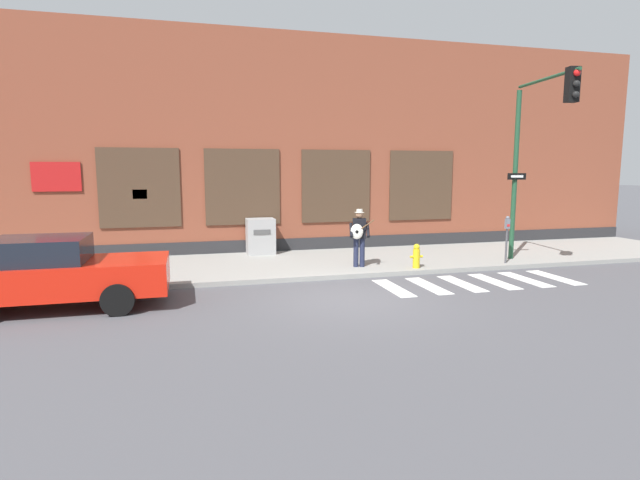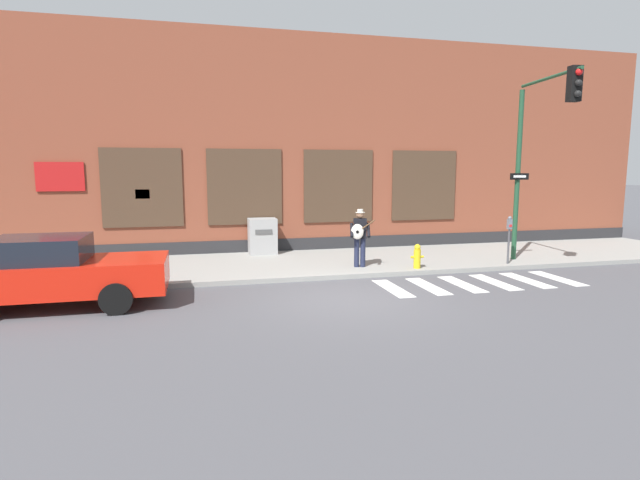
{
  "view_description": "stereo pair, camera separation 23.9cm",
  "coord_description": "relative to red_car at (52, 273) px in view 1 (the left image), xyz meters",
  "views": [
    {
      "loc": [
        -3.48,
        -10.59,
        2.92
      ],
      "look_at": [
        -0.05,
        2.27,
        1.05
      ],
      "focal_mm": 28.0,
      "sensor_mm": 36.0,
      "label": 1
    },
    {
      "loc": [
        -3.25,
        -10.65,
        2.92
      ],
      "look_at": [
        -0.05,
        2.27,
        1.05
      ],
      "focal_mm": 28.0,
      "sensor_mm": 36.0,
      "label": 2
    }
  ],
  "objects": [
    {
      "name": "red_car",
      "position": [
        0.0,
        0.0,
        0.0
      ],
      "size": [
        4.6,
        1.99,
        1.53
      ],
      "color": "red",
      "rests_on": "ground"
    },
    {
      "name": "utility_box",
      "position": [
        5.16,
        5.12,
        -0.04
      ],
      "size": [
        0.93,
        0.71,
        1.19
      ],
      "color": "#9E9E9E",
      "rests_on": "sidewalk"
    },
    {
      "name": "busker",
      "position": [
        7.58,
        2.08,
        0.31
      ],
      "size": [
        0.72,
        0.65,
        1.68
      ],
      "color": "#1E233D",
      "rests_on": "sidewalk"
    },
    {
      "name": "parking_meter",
      "position": [
        12.08,
        1.5,
        0.3
      ],
      "size": [
        0.13,
        0.11,
        1.44
      ],
      "color": "#47474C",
      "rests_on": "sidewalk"
    },
    {
      "name": "ground_plane",
      "position": [
        6.29,
        -0.82,
        -0.77
      ],
      "size": [
        160.0,
        160.0,
        0.0
      ],
      "primitive_type": "plane",
      "color": "#4C4C51"
    },
    {
      "name": "crosswalk",
      "position": [
        10.1,
        -0.15,
        -0.76
      ],
      "size": [
        5.2,
        1.9,
        0.01
      ],
      "color": "silver",
      "rests_on": "ground"
    },
    {
      "name": "sidewalk",
      "position": [
        6.29,
        3.36,
        -0.71
      ],
      "size": [
        28.0,
        4.42,
        0.13
      ],
      "color": "gray",
      "rests_on": "ground"
    },
    {
      "name": "fire_hydrant",
      "position": [
        9.13,
        1.5,
        -0.3
      ],
      "size": [
        0.38,
        0.2,
        0.7
      ],
      "color": "gold",
      "rests_on": "sidewalk"
    },
    {
      "name": "traffic_light",
      "position": [
        12.59,
        1.09,
        3.07
      ],
      "size": [
        0.77,
        2.9,
        5.39
      ],
      "color": "#1E472D",
      "rests_on": "sidewalk"
    },
    {
      "name": "building_backdrop",
      "position": [
        6.29,
        7.57,
        2.99
      ],
      "size": [
        28.0,
        4.06,
        7.53
      ],
      "color": "brown",
      "rests_on": "ground"
    }
  ]
}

